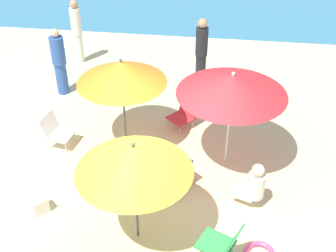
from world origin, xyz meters
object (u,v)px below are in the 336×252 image
person_d (77,31)px  beach_bag (39,205)px  umbrella_orange (122,72)px  person_c (59,62)px  beach_chair_a (184,113)px  beach_chair_e (174,170)px  beach_chair_b (56,130)px  person_a (253,185)px  beach_chair_d (223,243)px  umbrella_yellow (134,159)px  umbrella_red (232,85)px  person_b (201,55)px

person_d → beach_bag: bearing=-84.6°
umbrella_orange → person_c: bearing=137.6°
beach_chair_a → beach_chair_e: 1.85m
beach_chair_a → beach_chair_b: beach_chair_b is taller
beach_chair_a → person_a: (1.37, -2.20, 0.15)m
beach_chair_d → person_c: bearing=-24.4°
umbrella_yellow → beach_chair_b: bearing=133.6°
umbrella_red → beach_chair_b: bearing=178.0°
umbrella_yellow → person_c: (-2.56, 4.10, -0.76)m
person_a → beach_chair_a: bearing=-37.5°
umbrella_yellow → person_d: umbrella_yellow is taller
umbrella_orange → person_c: (-1.87, 1.71, -0.79)m
person_a → person_c: person_c is taller
beach_chair_e → beach_chair_b: bearing=-70.5°
beach_chair_a → person_b: 1.64m
beach_bag → umbrella_red: bearing=29.6°
beach_chair_b → person_c: person_c is taller
beach_chair_d → person_a: bearing=-86.1°
umbrella_yellow → person_a: bearing=27.5°
umbrella_yellow → person_d: bearing=114.7°
umbrella_orange → umbrella_yellow: size_ratio=1.01×
umbrella_orange → person_a: (2.47, -1.46, -1.16)m
person_c → beach_bag: size_ratio=5.52×
person_a → beach_chair_e: bearing=6.3°
person_b → beach_bag: (-2.37, -4.33, -0.79)m
umbrella_yellow → beach_bag: size_ratio=6.36×
beach_chair_e → beach_bag: bearing=-26.4°
umbrella_yellow → beach_chair_d: (1.33, -0.29, -1.21)m
beach_chair_e → beach_bag: 2.36m
umbrella_orange → beach_chair_b: size_ratio=2.87×
umbrella_red → beach_chair_a: size_ratio=2.75×
person_b → umbrella_yellow: bearing=28.4°
beach_chair_b → person_c: (-0.52, 1.95, 0.46)m
umbrella_red → beach_chair_e: (-0.91, -0.75, -1.38)m
umbrella_red → beach_bag: 3.83m
umbrella_yellow → beach_bag: 2.26m
beach_bag → umbrella_orange: bearing=63.7°
beach_chair_d → person_b: size_ratio=0.41×
umbrella_orange → beach_bag: size_ratio=6.43×
beach_chair_b → person_a: bearing=-8.0°
umbrella_red → umbrella_orange: umbrella_red is taller
beach_chair_b → beach_chair_d: bearing=-26.1°
umbrella_red → beach_chair_e: bearing=-140.4°
person_a → person_d: size_ratio=0.53×
person_b → person_d: 3.43m
person_c → beach_chair_e: bearing=-109.8°
umbrella_orange → beach_chair_a: size_ratio=2.65×
umbrella_yellow → person_c: 4.89m
person_b → beach_chair_a: bearing=27.5°
beach_chair_d → person_a: person_a is taller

